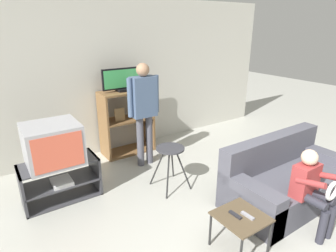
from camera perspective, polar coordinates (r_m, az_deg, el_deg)
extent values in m
cube|color=beige|center=(5.07, -8.83, 9.90)|extent=(6.40, 0.06, 2.60)
cube|color=#38383D|center=(4.07, -20.52, -13.39)|extent=(0.95, 0.44, 0.02)
cube|color=#38383D|center=(3.95, -20.92, -10.60)|extent=(0.91, 0.44, 0.02)
cube|color=#38383D|center=(3.82, -21.43, -6.96)|extent=(0.95, 0.44, 0.02)
cube|color=#38383D|center=(3.90, -27.60, -11.68)|extent=(0.03, 0.44, 0.53)
cube|color=#38383D|center=(4.04, -14.62, -8.79)|extent=(0.03, 0.44, 0.53)
cube|color=silver|center=(3.89, -20.78, -10.53)|extent=(0.24, 0.28, 0.05)
cube|color=#9E9EA3|center=(3.73, -22.39, -3.37)|extent=(0.64, 0.60, 0.50)
cube|color=#D8593F|center=(3.45, -21.31, -5.05)|extent=(0.56, 0.01, 0.42)
cube|color=brown|center=(4.78, -12.93, -0.17)|extent=(0.03, 0.44, 1.12)
cube|color=brown|center=(5.12, -4.05, 1.63)|extent=(0.03, 0.44, 1.12)
cube|color=brown|center=(5.14, -8.04, -4.96)|extent=(0.82, 0.44, 0.03)
cube|color=brown|center=(4.92, -8.37, 1.37)|extent=(0.82, 0.44, 0.03)
cube|color=brown|center=(4.79, -8.66, 6.89)|extent=(0.82, 0.44, 0.03)
cube|color=#9E7A4C|center=(4.76, -9.78, 2.27)|extent=(0.18, 0.04, 0.22)
cube|color=black|center=(4.79, -8.74, 7.32)|extent=(0.27, 0.20, 0.04)
cube|color=black|center=(4.75, -8.86, 9.58)|extent=(0.77, 0.04, 0.34)
cube|color=#3FA559|center=(4.73, -8.75, 9.55)|extent=(0.72, 0.01, 0.29)
cylinder|color=black|center=(3.76, 0.00, -9.88)|extent=(0.18, 0.19, 0.59)
cylinder|color=black|center=(3.88, 3.12, -8.85)|extent=(0.18, 0.19, 0.59)
cylinder|color=black|center=(3.95, -2.14, -8.31)|extent=(0.18, 0.19, 0.59)
cylinder|color=black|center=(4.07, 0.90, -7.39)|extent=(0.18, 0.19, 0.59)
cylinder|color=#333338|center=(3.78, 0.48, -4.58)|extent=(0.39, 0.39, 0.02)
cube|color=brown|center=(2.96, 14.63, -17.39)|extent=(0.46, 0.46, 0.02)
cylinder|color=black|center=(3.12, 19.92, -20.49)|extent=(0.02, 0.02, 0.38)
cylinder|color=black|center=(3.07, 8.59, -20.07)|extent=(0.02, 0.02, 0.38)
cylinder|color=black|center=(3.31, 14.09, -17.19)|extent=(0.02, 0.02, 0.38)
cube|color=#232328|center=(2.94, 13.51, -17.14)|extent=(0.04, 0.15, 0.02)
cube|color=gray|center=(2.96, 15.87, -17.12)|extent=(0.04, 0.15, 0.02)
cube|color=#4C4C56|center=(3.99, 23.27, -11.35)|extent=(1.73, 0.83, 0.38)
cube|color=#4C4C56|center=(3.97, 20.30, -4.68)|extent=(1.73, 0.20, 0.41)
cube|color=#4C4C56|center=(3.42, 16.09, -14.75)|extent=(0.22, 0.83, 0.50)
cube|color=#4C4C56|center=(4.57, 28.71, -7.39)|extent=(0.22, 0.83, 0.50)
cylinder|color=#4C4C56|center=(4.48, -5.65, -3.18)|extent=(0.11, 0.11, 0.82)
cylinder|color=#4C4C56|center=(4.55, -3.82, -2.74)|extent=(0.11, 0.11, 0.82)
cube|color=#475B7A|center=(4.29, -5.00, 5.93)|extent=(0.38, 0.20, 0.62)
cylinder|color=#475B7A|center=(4.18, -7.75, 5.69)|extent=(0.08, 0.08, 0.58)
cylinder|color=#475B7A|center=(4.39, -2.39, 6.54)|extent=(0.08, 0.08, 0.58)
sphere|color=#A37A5B|center=(4.21, -5.17, 11.32)|extent=(0.20, 0.20, 0.20)
cylinder|color=#2D2D38|center=(3.45, 28.86, -17.58)|extent=(0.08, 0.08, 0.38)
cylinder|color=#2D2D38|center=(3.57, 30.06, -16.52)|extent=(0.08, 0.08, 0.38)
cylinder|color=#2D2D38|center=(3.38, 27.27, -13.32)|extent=(0.09, 0.30, 0.09)
cylinder|color=#2D2D38|center=(3.49, 28.53, -12.39)|extent=(0.09, 0.30, 0.09)
cube|color=#993333|center=(3.42, 26.12, -9.87)|extent=(0.30, 0.17, 0.38)
cylinder|color=#993333|center=(3.23, 27.00, -10.29)|extent=(0.06, 0.31, 0.14)
cylinder|color=#993333|center=(3.45, 29.29, -8.77)|extent=(0.06, 0.31, 0.14)
sphere|color=beige|center=(3.31, 26.83, -5.71)|extent=(0.17, 0.17, 0.17)
torus|color=white|center=(3.31, 30.41, -11.31)|extent=(0.21, 0.04, 0.21)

